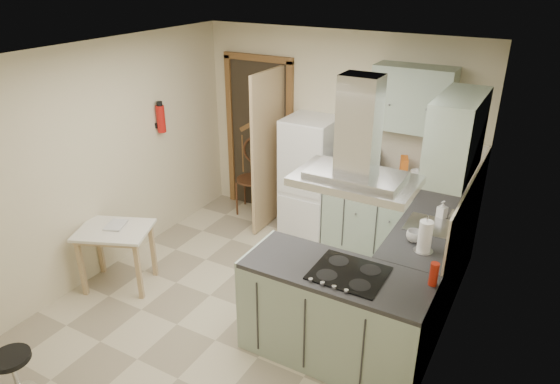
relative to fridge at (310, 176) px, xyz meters
The scene contains 28 objects.
floor 1.96m from the fridge, 83.66° to the right, with size 4.20×4.20×0.00m, color #C2B696.
ceiling 2.52m from the fridge, 83.66° to the right, with size 4.20×4.20×0.00m, color silver.
back_wall 0.62m from the fridge, 56.31° to the left, with size 3.60×3.60×0.00m, color beige.
left_wall 2.46m from the fridge, 131.63° to the right, with size 4.20×4.20×0.00m, color beige.
right_wall 2.74m from the fridge, 41.99° to the right, with size 4.20×4.20×0.00m, color beige.
doorway 0.99m from the fridge, 163.30° to the left, with size 1.10×0.12×2.10m, color brown.
fridge is the anchor object (origin of this frame).
counter_back 0.91m from the fridge, ahead, with size 1.08×0.60×0.90m, color #9EB2A0.
counter_right 1.85m from the fridge, 21.66° to the right, with size 0.60×1.95×0.90m, color #9EB2A0.
splashback 1.26m from the fridge, 13.94° to the left, with size 1.68×0.02×0.50m, color beige.
wall_cabinet_back 1.60m from the fridge, ahead, with size 0.85×0.35×0.70m, color #9EB2A0.
wall_cabinet_right 2.33m from the fridge, 27.50° to the right, with size 0.35×0.90×0.70m, color #9EB2A0.
peninsula 2.35m from the fridge, 58.26° to the right, with size 1.55×0.65×0.90m, color #9EB2A0.
hob 2.39m from the fridge, 56.21° to the right, with size 0.58×0.50×0.01m, color black.
extractor_hood 2.57m from the fridge, 56.21° to the right, with size 0.90×0.55×0.10m, color silver.
sink 1.91m from the fridge, 26.57° to the right, with size 0.45×0.40×0.01m, color silver.
fire_extinguisher 1.93m from the fridge, 149.70° to the right, with size 0.10×0.10×0.32m, color #B2140F.
drop_leaf_table 2.47m from the fridge, 120.00° to the right, with size 0.73×0.55×0.68m, color #CFB57F.
bentwood_chair 0.96m from the fridge, behind, with size 0.43×0.43×0.96m, color #54281C.
stool 3.75m from the fridge, 102.46° to the right, with size 0.30×0.30×0.41m, color black.
microwave 0.67m from the fridge, ahead, with size 0.49×0.33×0.27m, color black.
kettle 1.34m from the fridge, ahead, with size 0.14×0.14×0.21m, color silver.
cereal_box 1.19m from the fridge, ahead, with size 0.08×0.20×0.29m, color orange.
soap_bottle 1.87m from the fridge, 19.73° to the right, with size 0.08×0.08×0.18m, color #B5B7C2.
paper_towel 2.23m from the fridge, 37.36° to the right, with size 0.12×0.12×0.30m, color white.
cup 2.04m from the fridge, 36.59° to the right, with size 0.13×0.13×0.10m, color silver.
red_bottle 2.67m from the fridge, 42.72° to the right, with size 0.07×0.07×0.19m, color red.
book 2.47m from the fridge, 122.56° to the right, with size 0.18×0.25×0.11m, color #A23646.
Camera 1 is at (2.30, -3.40, 3.18)m, focal length 32.00 mm.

